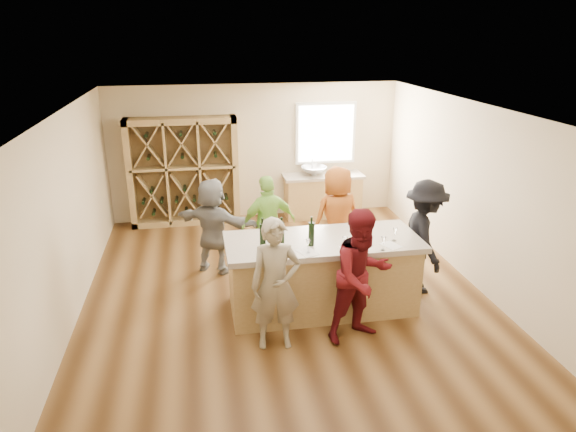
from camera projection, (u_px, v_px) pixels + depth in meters
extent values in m
cube|color=brown|center=(284.00, 293.00, 8.02)|extent=(6.00, 7.00, 0.10)
cube|color=white|center=(283.00, 105.00, 7.02)|extent=(6.00, 7.00, 0.10)
cube|color=beige|center=(255.00, 151.00, 10.80)|extent=(6.00, 0.10, 2.80)
cube|color=beige|center=(356.00, 342.00, 4.24)|extent=(6.00, 0.10, 2.80)
cube|color=beige|center=(64.00, 218.00, 7.02)|extent=(0.10, 7.00, 2.80)
cube|color=beige|center=(475.00, 194.00, 8.03)|extent=(0.10, 7.00, 2.80)
cube|color=white|center=(326.00, 133.00, 10.86)|extent=(1.30, 0.06, 1.30)
cube|color=white|center=(326.00, 134.00, 10.83)|extent=(1.18, 0.01, 1.18)
cube|color=#A3834D|center=(184.00, 172.00, 10.40)|extent=(2.20, 0.45, 2.20)
cube|color=#A3834D|center=(323.00, 197.00, 11.05)|extent=(1.60, 0.58, 0.86)
cube|color=#A89B89|center=(323.00, 176.00, 10.89)|extent=(1.70, 0.62, 0.06)
imported|color=silver|center=(314.00, 171.00, 10.81)|extent=(0.54, 0.54, 0.19)
cylinder|color=silver|center=(312.00, 166.00, 10.96)|extent=(0.02, 0.02, 0.30)
cube|color=#A3834D|center=(322.00, 277.00, 7.33)|extent=(2.60, 1.00, 1.00)
cube|color=#A89B89|center=(323.00, 242.00, 7.14)|extent=(2.72, 1.12, 0.08)
cylinder|color=black|center=(263.00, 235.00, 6.82)|extent=(0.10, 0.10, 0.33)
cylinder|color=black|center=(271.00, 238.00, 6.74)|extent=(0.10, 0.10, 0.33)
cylinder|color=black|center=(282.00, 234.00, 6.91)|extent=(0.08, 0.08, 0.31)
cylinder|color=black|center=(311.00, 234.00, 6.88)|extent=(0.10, 0.10, 0.33)
cone|color=white|center=(308.00, 246.00, 6.66)|extent=(0.09, 0.09, 0.19)
cone|color=white|center=(345.00, 243.00, 6.74)|extent=(0.09, 0.09, 0.19)
cone|color=white|center=(383.00, 243.00, 6.75)|extent=(0.09, 0.09, 0.19)
cone|color=white|center=(362.00, 236.00, 7.03)|extent=(0.08, 0.08, 0.17)
cone|color=white|center=(395.00, 234.00, 7.05)|extent=(0.08, 0.08, 0.18)
cube|color=white|center=(308.00, 252.00, 6.72)|extent=(0.30, 0.35, 0.00)
cube|color=white|center=(349.00, 250.00, 6.80)|extent=(0.22, 0.28, 0.00)
cube|color=white|center=(391.00, 245.00, 6.93)|extent=(0.29, 0.32, 0.00)
imported|color=gray|center=(276.00, 285.00, 6.33)|extent=(0.65, 0.49, 1.72)
imported|color=#590F14|center=(362.00, 276.00, 6.49)|extent=(0.97, 0.72, 1.78)
imported|color=black|center=(424.00, 237.00, 7.73)|extent=(0.66, 1.19, 1.76)
imported|color=#8CC64C|center=(268.00, 224.00, 8.39)|extent=(1.06, 0.74, 1.65)
imported|color=#994C19|center=(337.00, 217.00, 8.56)|extent=(0.95, 0.73, 1.74)
imported|color=slate|center=(213.00, 226.00, 8.39)|extent=(1.54, 1.25, 1.60)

